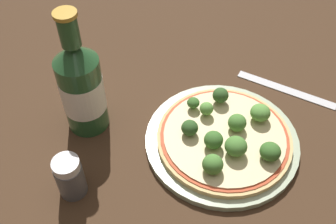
{
  "coord_description": "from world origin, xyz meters",
  "views": [
    {
      "loc": [
        -0.37,
        -0.18,
        0.54
      ],
      "look_at": [
        -0.03,
        0.07,
        0.06
      ],
      "focal_mm": 42.0,
      "sensor_mm": 36.0,
      "label": 1
    }
  ],
  "objects_px": {
    "beer_bottle": "(81,87)",
    "fork": "(286,89)",
    "pizza": "(224,138)",
    "pepper_shaker": "(70,177)"
  },
  "relations": [
    {
      "from": "pizza",
      "to": "fork",
      "type": "xyz_separation_m",
      "value": [
        0.19,
        -0.03,
        -0.02
      ]
    },
    {
      "from": "beer_bottle",
      "to": "pepper_shaker",
      "type": "relative_size",
      "value": 3.06
    },
    {
      "from": "pepper_shaker",
      "to": "fork",
      "type": "xyz_separation_m",
      "value": [
        0.4,
        -0.17,
        -0.04
      ]
    },
    {
      "from": "beer_bottle",
      "to": "pepper_shaker",
      "type": "height_order",
      "value": "beer_bottle"
    },
    {
      "from": "pizza",
      "to": "pepper_shaker",
      "type": "bearing_deg",
      "value": 146.66
    },
    {
      "from": "pepper_shaker",
      "to": "fork",
      "type": "bearing_deg",
      "value": -23.11
    },
    {
      "from": "pizza",
      "to": "fork",
      "type": "distance_m",
      "value": 0.19
    },
    {
      "from": "beer_bottle",
      "to": "fork",
      "type": "distance_m",
      "value": 0.39
    },
    {
      "from": "pizza",
      "to": "pepper_shaker",
      "type": "xyz_separation_m",
      "value": [
        -0.22,
        0.14,
        0.02
      ]
    },
    {
      "from": "pizza",
      "to": "fork",
      "type": "height_order",
      "value": "pizza"
    }
  ]
}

